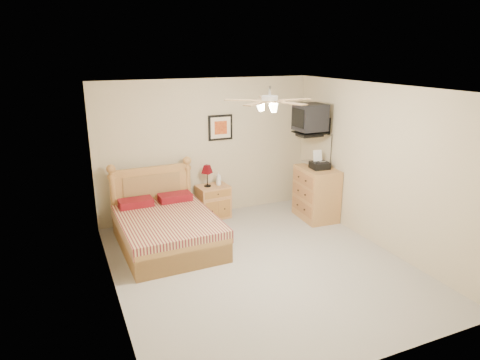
% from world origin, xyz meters
% --- Properties ---
extents(floor, '(4.50, 4.50, 0.00)m').
position_xyz_m(floor, '(0.00, 0.00, 0.00)').
color(floor, '#9A968B').
rests_on(floor, ground).
extents(ceiling, '(4.00, 4.50, 0.04)m').
position_xyz_m(ceiling, '(0.00, 0.00, 2.50)').
color(ceiling, white).
rests_on(ceiling, ground).
extents(wall_back, '(4.00, 0.04, 2.50)m').
position_xyz_m(wall_back, '(0.00, 2.25, 1.25)').
color(wall_back, '#C2B28E').
rests_on(wall_back, ground).
extents(wall_front, '(4.00, 0.04, 2.50)m').
position_xyz_m(wall_front, '(0.00, -2.25, 1.25)').
color(wall_front, '#C2B28E').
rests_on(wall_front, ground).
extents(wall_left, '(0.04, 4.50, 2.50)m').
position_xyz_m(wall_left, '(-2.00, 0.00, 1.25)').
color(wall_left, '#C2B28E').
rests_on(wall_left, ground).
extents(wall_right, '(0.04, 4.50, 2.50)m').
position_xyz_m(wall_right, '(2.00, 0.00, 1.25)').
color(wall_right, '#C2B28E').
rests_on(wall_right, ground).
extents(bed, '(1.45, 1.87, 1.19)m').
position_xyz_m(bed, '(-1.06, 1.12, 0.60)').
color(bed, '#AE703F').
rests_on(bed, ground).
extents(nightstand, '(0.59, 0.46, 0.61)m').
position_xyz_m(nightstand, '(0.02, 2.00, 0.30)').
color(nightstand, '#A26640').
rests_on(nightstand, ground).
extents(table_lamp, '(0.24, 0.24, 0.40)m').
position_xyz_m(table_lamp, '(-0.07, 2.02, 0.80)').
color(table_lamp, '#59070E').
rests_on(table_lamp, nightstand).
extents(lotion_bottle, '(0.13, 0.13, 0.25)m').
position_xyz_m(lotion_bottle, '(0.14, 2.01, 0.73)').
color(lotion_bottle, silver).
rests_on(lotion_bottle, nightstand).
extents(framed_picture, '(0.46, 0.04, 0.46)m').
position_xyz_m(framed_picture, '(0.27, 2.23, 1.62)').
color(framed_picture, black).
rests_on(framed_picture, wall_back).
extents(dresser, '(0.61, 0.84, 0.95)m').
position_xyz_m(dresser, '(1.73, 1.22, 0.47)').
color(dresser, '#A56D46').
rests_on(dresser, ground).
extents(fax_machine, '(0.33, 0.34, 0.32)m').
position_xyz_m(fax_machine, '(1.74, 1.18, 1.11)').
color(fax_machine, black).
rests_on(fax_machine, dresser).
extents(magazine_lower, '(0.21, 0.27, 0.02)m').
position_xyz_m(magazine_lower, '(1.69, 1.54, 0.96)').
color(magazine_lower, '#AAA189').
rests_on(magazine_lower, dresser).
extents(magazine_upper, '(0.21, 0.27, 0.02)m').
position_xyz_m(magazine_upper, '(1.69, 1.56, 0.98)').
color(magazine_upper, gray).
rests_on(magazine_upper, magazine_lower).
extents(wall_tv, '(0.56, 0.46, 0.58)m').
position_xyz_m(wall_tv, '(1.75, 1.34, 1.81)').
color(wall_tv, black).
rests_on(wall_tv, wall_right).
extents(ceiling_fan, '(1.14, 1.14, 0.28)m').
position_xyz_m(ceiling_fan, '(0.00, -0.20, 2.36)').
color(ceiling_fan, white).
rests_on(ceiling_fan, ceiling).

